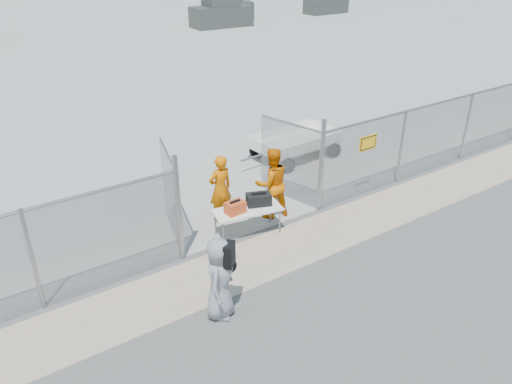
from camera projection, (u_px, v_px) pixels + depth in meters
ground at (308, 272)px, 10.77m from camera, size 160.00×160.00×0.00m
dirt_strip at (280, 251)px, 11.50m from camera, size 44.00×1.60×0.01m
chain_link_fence at (256, 192)px, 11.73m from camera, size 40.00×0.20×2.20m
folding_table at (248, 222)px, 11.99m from camera, size 1.73×0.97×0.69m
orange_bag at (235, 208)px, 11.61m from camera, size 0.47×0.33×0.28m
black_duffel at (259, 199)px, 11.97m from camera, size 0.66×0.52×0.28m
security_worker_left at (220, 189)px, 12.36m from camera, size 0.66×0.44×1.77m
security_worker_right at (272, 183)px, 12.53m from camera, size 1.02×0.86×1.87m
visitor at (220, 278)px, 9.21m from camera, size 0.96×0.95×1.67m
utility_trailer at (295, 145)px, 16.16m from camera, size 3.72×2.07×0.88m
parked_vehicle_near at (221, 13)px, 39.02m from camera, size 4.79×2.36×2.12m
parked_vehicle_mid at (229, 7)px, 43.02m from camera, size 4.53×3.21×1.87m
parked_vehicle_far at (326, 3)px, 45.79m from camera, size 4.03×1.83×1.82m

